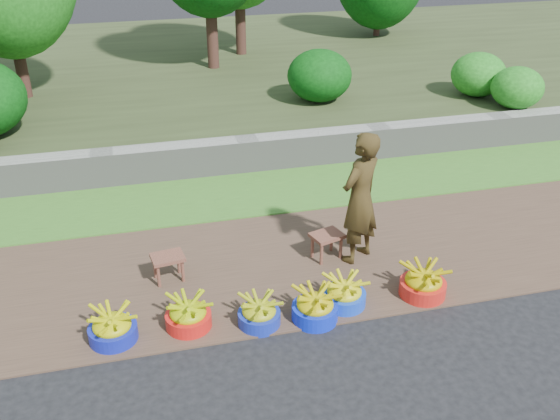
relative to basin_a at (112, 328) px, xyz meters
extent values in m
plane|color=black|center=(2.15, -0.33, -0.17)|extent=(120.00, 120.00, 0.00)
cube|color=#4B372A|center=(2.15, 0.92, -0.16)|extent=(80.00, 2.50, 0.02)
cube|color=#3E7A26|center=(2.15, 2.92, -0.15)|extent=(80.00, 1.50, 0.04)
cube|color=gray|center=(2.15, 3.77, 0.11)|extent=(80.00, 0.35, 0.55)
cube|color=#333F20|center=(2.15, 8.67, 0.08)|extent=(80.00, 10.00, 0.50)
cylinder|color=#3A211A|center=(2.31, 8.20, 1.25)|extent=(0.24, 0.24, 1.84)
cylinder|color=#3A211A|center=(-1.45, 7.03, 1.11)|extent=(0.22, 0.22, 1.55)
cylinder|color=#3A211A|center=(6.92, 10.24, 0.80)|extent=(0.16, 0.16, 0.92)
cylinder|color=#3A211A|center=(3.12, 9.23, 1.23)|extent=(0.24, 0.24, 1.78)
ellipsoid|color=#09450D|center=(3.86, 5.45, 0.81)|extent=(1.18, 1.18, 0.95)
ellipsoid|color=#227A1C|center=(7.17, 4.21, 0.70)|extent=(0.92, 0.92, 0.74)
ellipsoid|color=#227A1C|center=(6.86, 5.02, 0.74)|extent=(1.02, 1.02, 0.82)
cylinder|color=#121EA9|center=(0.00, 0.00, -0.08)|extent=(0.49, 0.49, 0.18)
ellipsoid|color=#B2B506|center=(0.00, 0.00, 0.06)|extent=(0.43, 0.43, 0.28)
cylinder|color=red|center=(0.77, 0.03, -0.08)|extent=(0.48, 0.48, 0.17)
ellipsoid|color=#9DB206|center=(0.77, 0.03, 0.06)|extent=(0.43, 0.43, 0.28)
cylinder|color=#1529AC|center=(1.50, -0.11, -0.08)|extent=(0.45, 0.45, 0.16)
ellipsoid|color=#9DA711|center=(1.50, -0.11, 0.04)|extent=(0.40, 0.40, 0.26)
cylinder|color=#0D26D8|center=(2.09, -0.17, -0.08)|extent=(0.49, 0.49, 0.18)
ellipsoid|color=#B0A207|center=(2.09, -0.17, 0.06)|extent=(0.44, 0.44, 0.28)
cylinder|color=blue|center=(2.48, -0.01, -0.08)|extent=(0.48, 0.48, 0.17)
ellipsoid|color=#C2BD10|center=(2.48, -0.01, 0.06)|extent=(0.42, 0.42, 0.27)
cylinder|color=red|center=(3.39, -0.05, -0.07)|extent=(0.52, 0.52, 0.19)
ellipsoid|color=#AA9804|center=(3.39, -0.05, 0.07)|extent=(0.46, 0.46, 0.30)
cube|color=brown|center=(0.65, 0.94, 0.16)|extent=(0.41, 0.33, 0.04)
cylinder|color=brown|center=(0.52, 0.82, 0.00)|extent=(0.04, 0.04, 0.28)
cylinder|color=brown|center=(0.80, 0.86, 0.00)|extent=(0.04, 0.04, 0.28)
cylinder|color=brown|center=(0.50, 1.01, 0.00)|extent=(0.04, 0.04, 0.28)
cylinder|color=brown|center=(0.78, 1.05, 0.00)|extent=(0.04, 0.04, 0.28)
cube|color=brown|center=(2.58, 0.95, 0.16)|extent=(0.44, 0.38, 0.04)
cylinder|color=brown|center=(2.47, 0.82, 0.00)|extent=(0.04, 0.04, 0.29)
cylinder|color=brown|center=(2.75, 0.90, 0.00)|extent=(0.04, 0.04, 0.29)
cylinder|color=brown|center=(2.41, 1.01, 0.00)|extent=(0.04, 0.04, 0.29)
cylinder|color=brown|center=(2.69, 1.09, 0.00)|extent=(0.04, 0.04, 0.29)
imported|color=black|center=(2.94, 0.86, 0.68)|extent=(0.72, 0.67, 1.65)
camera|label=1|loc=(0.44, -5.26, 4.03)|focal=40.00mm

